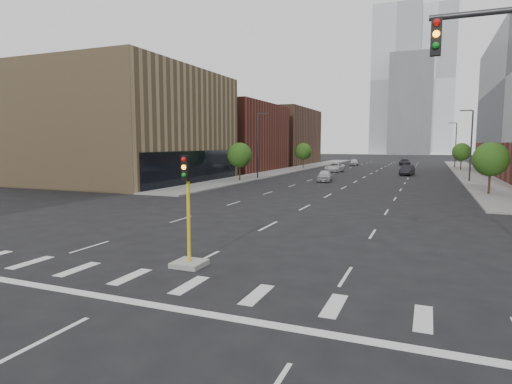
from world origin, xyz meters
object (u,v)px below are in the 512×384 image
Objects in this scene: car_near_left at (325,176)px; car_far_left at (335,167)px; car_deep_right at (405,162)px; car_distant at (354,162)px; car_mid_right at (407,170)px; median_traffic_signal at (189,242)px.

car_far_left is at bearing 90.59° from car_near_left.
car_deep_right is at bearing 73.59° from car_near_left.
car_deep_right is (10.10, 26.87, 0.00)m from car_far_left.
car_deep_right is at bearing 15.15° from car_distant.
car_mid_right is at bearing -70.14° from car_distant.
median_traffic_signal is 0.80× the size of car_far_left.
median_traffic_signal is at bearing -92.05° from car_near_left.
median_traffic_signal is 1.02× the size of car_distant.
car_near_left is at bearing 95.35° from median_traffic_signal.
car_near_left is 1.00× the size of car_distant.
car_near_left is (-3.75, 40.03, -0.23)m from median_traffic_signal.
car_near_left is 0.90× the size of car_mid_right.
car_mid_right is at bearing -94.09° from car_deep_right.
car_distant is (-12.46, 27.05, -0.06)m from car_mid_right.
car_mid_right is at bearing 51.62° from car_near_left.
car_deep_right is at bearing 72.34° from car_far_left.
car_mid_right reaches higher than car_near_left.
car_near_left is at bearing -106.74° from car_deep_right.
car_deep_right is at bearing 87.61° from median_traffic_signal.
car_far_left is at bearing -93.88° from car_distant.
car_far_left reaches higher than car_distant.
car_far_left is (-2.74, 19.54, 0.03)m from car_near_left.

